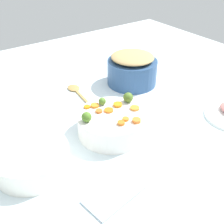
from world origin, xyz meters
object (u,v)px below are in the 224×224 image
serving_bowl_carrots (112,124)px  wooden_spoon (76,91)px  casserole_dish (31,159)px  metal_pot (132,72)px

serving_bowl_carrots → wooden_spoon: serving_bowl_carrots is taller
casserole_dish → serving_bowl_carrots: bearing=-178.9°
serving_bowl_carrots → casserole_dish: serving_bowl_carrots is taller
serving_bowl_carrots → wooden_spoon: size_ratio=1.00×
metal_pot → casserole_dish: metal_pot is taller
metal_pot → wooden_spoon: (0.28, -0.09, -0.06)m
serving_bowl_carrots → casserole_dish: size_ratio=1.06×
serving_bowl_carrots → metal_pot: size_ratio=1.07×
wooden_spoon → casserole_dish: size_ratio=1.06×
metal_pot → wooden_spoon: metal_pot is taller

